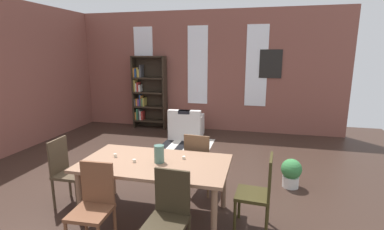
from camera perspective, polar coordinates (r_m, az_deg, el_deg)
ground_plane at (r=4.63m, az=-9.88°, el=-14.94°), size 10.14×10.14×0.00m
back_wall_brick at (r=7.91m, az=1.24°, el=8.73°), size 7.69×0.12×3.21m
window_pane_0 at (r=8.31m, az=-9.59°, el=9.85°), size 0.55×0.02×2.09m
window_pane_1 at (r=7.83m, az=1.13°, el=9.87°), size 0.55×0.02×2.09m
window_pane_2 at (r=7.65m, az=12.79°, el=9.51°), size 0.55×0.02×2.09m
dining_table at (r=3.73m, az=-7.46°, el=-10.39°), size 1.88×1.01×0.75m
vase_on_table at (r=3.64m, az=-6.60°, el=-7.75°), size 0.13×0.13×0.22m
tealight_candle_0 at (r=3.76m, az=-1.66°, el=-8.51°), size 0.04×0.04×0.04m
tealight_candle_1 at (r=3.72m, az=-11.49°, el=-8.97°), size 0.04×0.04×0.04m
tealight_candle_2 at (r=3.95m, az=-15.12°, el=-7.82°), size 0.04×0.04×0.05m
dining_chair_head_left at (r=4.41m, az=-23.80°, el=-9.96°), size 0.41×0.41×0.95m
dining_chair_near_left at (r=3.39m, az=-19.10°, el=-16.45°), size 0.42×0.42×0.95m
dining_chair_far_right at (r=4.33m, az=1.36°, el=-9.26°), size 0.43×0.43×0.95m
dining_chair_near_right at (r=3.06m, az=-4.68°, el=-19.17°), size 0.42×0.42×0.95m
dining_chair_head_right at (r=3.57m, az=13.34°, el=-14.54°), size 0.43×0.43×0.95m
bookshelf_tall at (r=8.16m, az=-8.94°, el=4.49°), size 0.95×0.31×2.02m
armchair_white at (r=7.22m, az=-1.10°, el=-2.30°), size 0.85×0.85×0.75m
potted_plant_by_shelf at (r=4.88m, az=19.24°, el=-10.75°), size 0.32×0.32×0.47m
striped_rug at (r=6.71m, az=-0.99°, el=-5.89°), size 1.16×1.09×0.01m
framed_picture at (r=7.64m, az=15.47°, el=9.83°), size 0.56×0.03×0.72m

